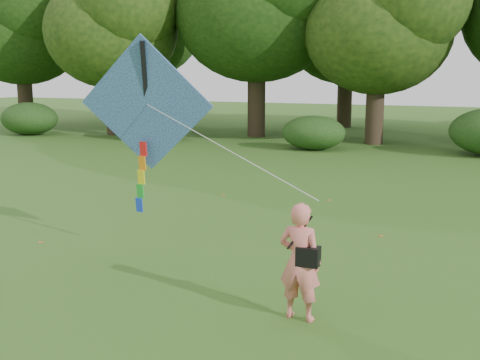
% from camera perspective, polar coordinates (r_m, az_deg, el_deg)
% --- Properties ---
extents(ground, '(100.00, 100.00, 0.00)m').
position_cam_1_polar(ground, '(8.25, 2.48, -13.27)').
color(ground, '#265114').
rests_on(ground, ground).
extents(man_kite_flyer, '(0.62, 0.43, 1.61)m').
position_cam_1_polar(man_kite_flyer, '(8.09, 5.71, -7.70)').
color(man_kite_flyer, '#E9786E').
rests_on(man_kite_flyer, ground).
extents(crossbody_bag, '(0.43, 0.20, 0.67)m').
position_cam_1_polar(crossbody_bag, '(8.00, 6.47, -7.13)').
color(crossbody_bag, black).
rests_on(crossbody_bag, ground).
extents(flying_kite, '(4.85, 2.28, 3.17)m').
position_cam_1_polar(flying_kite, '(10.76, -8.86, 6.89)').
color(flying_kite, '#2651A5').
rests_on(flying_kite, ground).
extents(tree_line, '(54.70, 15.30, 9.48)m').
position_cam_1_polar(tree_line, '(30.10, 21.05, 14.16)').
color(tree_line, '#3A2D1E').
rests_on(tree_line, ground).
extents(shrub_band, '(39.15, 3.22, 1.88)m').
position_cam_1_polar(shrub_band, '(25.06, 14.58, 4.51)').
color(shrub_band, '#264919').
rests_on(shrub_band, ground).
extents(fallen_leaves, '(11.35, 11.03, 0.01)m').
position_cam_1_polar(fallen_leaves, '(11.44, 16.19, -6.79)').
color(fallen_leaves, olive).
rests_on(fallen_leaves, ground).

